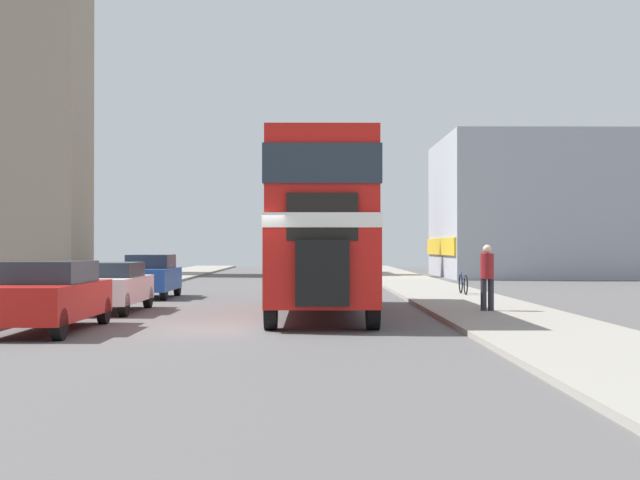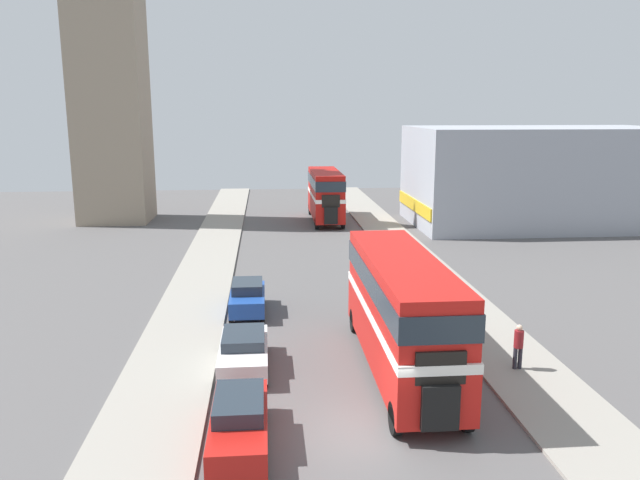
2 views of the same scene
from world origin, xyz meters
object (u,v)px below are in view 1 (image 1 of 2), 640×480
at_px(bicycle_on_pavement, 463,284).
at_px(double_decker_bus, 320,217).
at_px(bus_distant, 320,234).
at_px(car_parked_mid, 108,286).
at_px(car_parked_near, 50,295).
at_px(car_parked_far, 150,276).
at_px(church_tower, 39,7).
at_px(pedestrian_walking, 487,273).

bearing_deg(bicycle_on_pavement, double_decker_bus, -123.59).
xyz_separation_m(bus_distant, car_parked_mid, (-6.21, -31.70, -1.91)).
bearing_deg(double_decker_bus, car_parked_near, -140.59).
bearing_deg(car_parked_far, church_tower, 114.45).
height_order(car_parked_near, bicycle_on_pavement, car_parked_near).
xyz_separation_m(bus_distant, car_parked_far, (-6.24, -24.94, -1.85)).
bearing_deg(church_tower, bus_distant, -6.18).
bearing_deg(church_tower, bicycle_on_pavement, -48.64).
height_order(double_decker_bus, pedestrian_walking, double_decker_bus).
relative_size(car_parked_far, church_tower, 0.11).
height_order(double_decker_bus, car_parked_mid, double_decker_bus).
distance_m(car_parked_mid, car_parked_far, 6.77).
xyz_separation_m(car_parked_far, pedestrian_walking, (10.45, -8.00, 0.33)).
bearing_deg(car_parked_near, car_parked_mid, 90.56).
distance_m(bus_distant, bicycle_on_pavement, 25.25).
bearing_deg(double_decker_bus, bus_distant, 89.54).
distance_m(bus_distant, car_parked_mid, 32.36).
bearing_deg(car_parked_far, car_parked_mid, -89.72).
distance_m(car_parked_far, bicycle_on_pavement, 11.23).
relative_size(bus_distant, pedestrian_walking, 5.32).
height_order(pedestrian_walking, bicycle_on_pavement, pedestrian_walking).
bearing_deg(car_parked_far, double_decker_bus, -51.86).
distance_m(double_decker_bus, car_parked_near, 7.85).
relative_size(bus_distant, bicycle_on_pavement, 5.33).
xyz_separation_m(bus_distant, bicycle_on_pavement, (4.98, -24.66, -2.16)).
height_order(bus_distant, car_parked_near, bus_distant).
relative_size(car_parked_near, car_parked_far, 1.17).
relative_size(car_parked_far, pedestrian_walking, 2.24).
bearing_deg(bus_distant, pedestrian_walking, -82.71).
bearing_deg(double_decker_bus, car_parked_mid, 171.89).
height_order(car_parked_mid, car_parked_far, car_parked_far).
distance_m(car_parked_near, bicycle_on_pavement, 16.91).
relative_size(double_decker_bus, church_tower, 0.32).
height_order(bus_distant, car_parked_far, bus_distant).
height_order(double_decker_bus, bus_distant, bus_distant).
relative_size(car_parked_near, church_tower, 0.13).
bearing_deg(car_parked_mid, car_parked_near, -89.44).
bearing_deg(pedestrian_walking, car_parked_far, 142.56).
relative_size(bus_distant, car_parked_far, 2.37).
xyz_separation_m(bus_distant, pedestrian_walking, (4.21, -32.94, -1.53)).
distance_m(bicycle_on_pavement, church_tower, 39.45).
xyz_separation_m(double_decker_bus, church_tower, (-18.23, 34.55, 15.00)).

